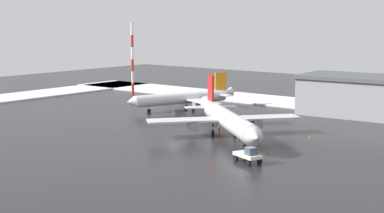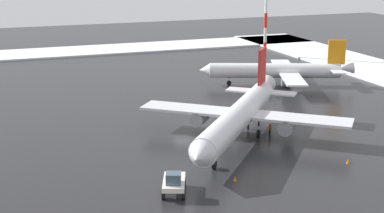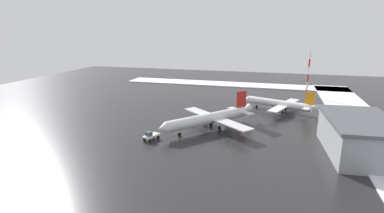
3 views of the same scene
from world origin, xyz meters
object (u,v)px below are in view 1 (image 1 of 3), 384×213
Objects in this scene: airplane_distant_tail at (183,98)px; pushback_tug at (249,155)px; ground_crew_by_nose_gear at (219,127)px; ground_crew_near_tug at (240,128)px; antenna_mast at (132,59)px; traffic_cone_near_nose at (310,137)px; traffic_cone_mid_line at (268,152)px; airplane_foreground_jet at (227,119)px; cargo_hangar at (359,95)px.

airplane_distant_tail reaches higher than pushback_tug.
airplane_distant_tail is 28.24m from ground_crew_by_nose_gear.
airplane_distant_tail reaches higher than ground_crew_near_tug.
ground_crew_by_nose_gear is at bearing 150.73° from antenna_mast.
airplane_distant_tail is at bearing 157.61° from antenna_mast.
traffic_cone_near_nose is 1.00× the size of traffic_cone_mid_line.
airplane_distant_tail is at bearing -16.85° from traffic_cone_near_nose.
airplane_foreground_jet reaches higher than ground_crew_by_nose_gear.
antenna_mast reaches higher than cargo_hangar.
traffic_cone_mid_line is at bearing 150.61° from antenna_mast.
ground_crew_near_tug is at bearing 71.41° from cargo_hangar.
antenna_mast reaches higher than airplane_foreground_jet.
airplane_foreground_jet is at bearing -26.43° from traffic_cone_mid_line.
pushback_tug is 2.97× the size of ground_crew_by_nose_gear.
airplane_foreground_jet reaches higher than ground_crew_near_tug.
airplane_distant_tail reaches higher than ground_crew_by_nose_gear.
ground_crew_near_tug is (13.73, -17.99, -0.31)m from pushback_tug.
airplane_foreground_jet reaches higher than airplane_distant_tail.
ground_crew_by_nose_gear reaches higher than traffic_cone_near_nose.
cargo_hangar is at bearing 116.57° from pushback_tug.
airplane_foreground_jet is 5.53× the size of pushback_tug.
ground_crew_by_nose_gear is at bearing -179.09° from airplane_foreground_jet.
ground_crew_by_nose_gear reaches higher than traffic_cone_mid_line.
ground_crew_by_nose_gear and ground_crew_near_tug have the same top height.
pushback_tug is 7.32m from traffic_cone_mid_line.
airplane_foreground_jet reaches higher than traffic_cone_mid_line.
ground_crew_by_nose_gear is at bearing -29.73° from traffic_cone_mid_line.
ground_crew_near_tug is at bearing -40.22° from traffic_cone_mid_line.
cargo_hangar is 47.16× the size of traffic_cone_near_nose.
ground_crew_near_tug is 3.11× the size of traffic_cone_mid_line.
cargo_hangar is (-62.72, -6.53, -5.54)m from antenna_mast.
traffic_cone_mid_line is (-12.77, 10.80, -0.70)m from ground_crew_near_tug.
ground_crew_near_tug is (-26.34, 15.39, -1.78)m from airplane_distant_tail.
ground_crew_by_nose_gear is at bearing 157.49° from pushback_tug.
traffic_cone_mid_line is (-12.42, 6.17, -3.06)m from airplane_foreground_jet.
cargo_hangar is (-12.50, -34.68, 3.47)m from ground_crew_by_nose_gear.
airplane_foreground_jet is 33.37m from airplane_distant_tail.
traffic_cone_near_nose is at bearing -77.11° from ground_crew_near_tug.
cargo_hangar is at bearing -84.84° from traffic_cone_mid_line.
airplane_foreground_jet is 19.02m from pushback_tug.
pushback_tug is 51.61m from cargo_hangar.
pushback_tug is 0.20× the size of cargo_hangar.
ground_crew_by_nose_gear is 3.11× the size of traffic_cone_mid_line.
cargo_hangar is at bearing -130.78° from ground_crew_by_nose_gear.
airplane_distant_tail is 39.46m from cargo_hangar.
traffic_cone_near_nose is (-66.36, 23.11, -9.70)m from antenna_mast.
antenna_mast reaches higher than airplane_distant_tail.
airplane_distant_tail reaches higher than traffic_cone_mid_line.
traffic_cone_near_nose is at bearing 93.21° from cargo_hangar.
traffic_cone_mid_line is at bearing -133.69° from ground_crew_near_tug.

